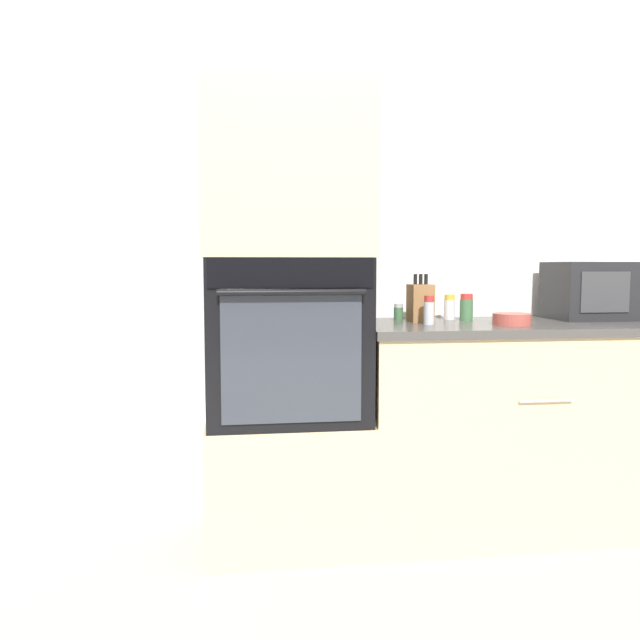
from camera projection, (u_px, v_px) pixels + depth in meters
ground_plane at (378, 564)px, 2.37m from camera, size 12.00×12.00×0.00m
wall_back at (350, 241)px, 2.89m from camera, size 8.00×0.05×2.50m
oven_cabinet_base at (286, 475)px, 2.61m from camera, size 0.65×0.60×0.52m
wall_oven at (286, 337)px, 2.55m from camera, size 0.62×0.64×0.64m
oven_cabinet_upper at (285, 177)px, 2.50m from camera, size 0.65×0.60×0.65m
counter_unit at (510, 424)px, 2.72m from camera, size 1.33×0.63×0.89m
microwave at (591, 291)px, 2.82m from camera, size 0.36×0.29×0.26m
knife_block at (420, 303)px, 2.70m from camera, size 0.09×0.12×0.21m
bowl at (512, 319)px, 2.56m from camera, size 0.16×0.16×0.05m
condiment_jar_near at (429, 310)px, 2.57m from camera, size 0.04×0.04×0.12m
condiment_jar_mid at (466, 307)px, 2.76m from camera, size 0.06×0.06×0.12m
condiment_jar_far at (398, 312)px, 2.75m from camera, size 0.04×0.04×0.07m
condiment_jar_back at (449, 307)px, 2.80m from camera, size 0.05×0.05×0.11m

